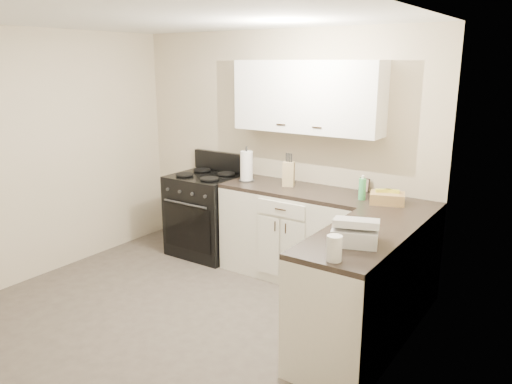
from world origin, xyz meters
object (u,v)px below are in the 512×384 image
Objects in this scene: paper_towel at (247,166)px; wicker_basket at (387,198)px; countertop_grill at (355,235)px; stove at (207,215)px; knife_block at (289,174)px.

wicker_basket is (1.56, -0.02, -0.11)m from paper_towel.
countertop_grill is at bearing -32.80° from paper_towel.
stove is 1.21m from knife_block.
countertop_grill reaches higher than stove.
paper_towel reaches higher than countertop_grill.
knife_block is (1.05, 0.07, 0.60)m from stove.
countertop_grill is (1.72, -1.11, -0.10)m from paper_towel.
stove is 2.93× the size of paper_towel.
knife_block is 0.84× the size of wicker_basket.
countertop_grill is (0.16, -1.09, 0.01)m from wicker_basket.
knife_block reaches higher than countertop_grill.
paper_towel is 1.07× the size of wicker_basket.
knife_block is at bearing 176.26° from wicker_basket.
countertop_grill reaches higher than wicker_basket.
wicker_basket is 1.10m from countertop_grill.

